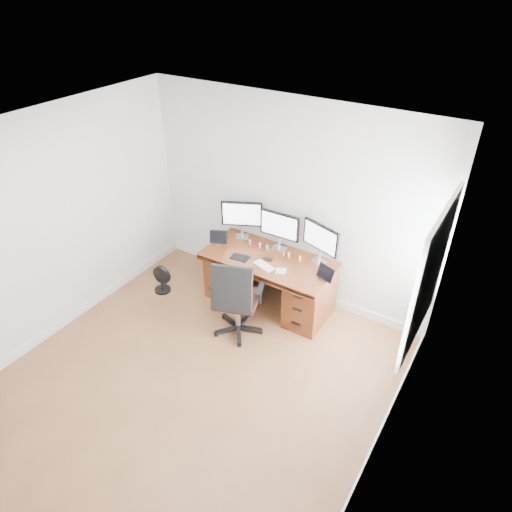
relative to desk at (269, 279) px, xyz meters
The scene contains 21 objects.
ground 1.87m from the desk, 90.00° to the right, with size 4.50×4.50×0.00m, color brown.
back_wall 1.04m from the desk, 90.00° to the left, with size 4.00×0.10×2.70m, color silver.
right_wall 2.80m from the desk, 40.79° to the right, with size 0.10×4.50×2.70m.
desk is the anchor object (origin of this frame).
office_chair 0.73m from the desk, 92.77° to the right, with size 0.75×0.75×1.11m.
floor_fan 1.54m from the desk, 158.27° to the right, with size 0.27×0.23×0.40m.
monitor_left 0.93m from the desk, 157.67° to the left, with size 0.51×0.27×0.53m.
monitor_center 0.72m from the desk, 89.99° to the left, with size 0.55×0.14×0.53m.
monitor_right 0.93m from the desk, 22.31° to the left, with size 0.53×0.20×0.53m.
tablet_left 0.87m from the desk, behind, with size 0.25×0.16×0.19m.
tablet_right 0.92m from the desk, ahead, with size 0.25×0.15×0.19m.
keyboard 0.42m from the desk, 77.71° to the right, with size 0.29×0.13×0.01m, color white.
trackpad 0.49m from the desk, 35.83° to the right, with size 0.13×0.13×0.01m, color #B8BABF.
drawing_tablet 0.52m from the desk, 145.14° to the right, with size 0.23×0.15×0.01m, color black.
phone 0.36m from the desk, 82.28° to the right, with size 0.12×0.06×0.01m, color black.
figurine_purple 0.56m from the desk, 162.45° to the left, with size 0.03×0.03×0.08m.
figurine_pink 0.47m from the desk, 151.92° to the left, with size 0.03×0.03×0.08m.
figurine_blue 0.43m from the desk, 132.72° to the left, with size 0.03×0.03×0.08m.
figurine_brown 0.43m from the desk, 40.91° to the left, with size 0.03×0.03×0.08m.
figurine_yellow 0.46m from the desk, 29.12° to the left, with size 0.03×0.03×0.08m.
figurine_orange 0.56m from the desk, 17.71° to the left, with size 0.03×0.03×0.08m.
Camera 1 is at (2.44, -2.40, 3.97)m, focal length 32.00 mm.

